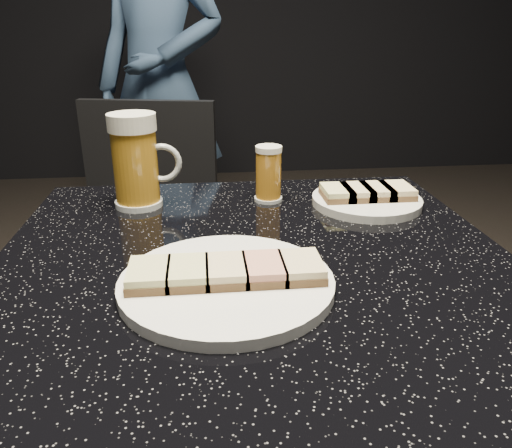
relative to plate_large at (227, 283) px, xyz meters
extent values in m
cylinder|color=white|center=(0.00, 0.00, 0.00)|extent=(0.26, 0.26, 0.01)
cylinder|color=white|center=(0.26, 0.27, 0.00)|extent=(0.19, 0.19, 0.01)
imported|color=navy|center=(-0.19, 1.67, 0.04)|extent=(0.69, 0.60, 1.60)
cube|color=black|center=(0.04, 0.08, -0.02)|extent=(0.70, 0.70, 0.03)
cylinder|color=white|center=(-0.14, 0.31, 0.00)|extent=(0.08, 0.08, 0.01)
cylinder|color=#C48520|center=(-0.14, 0.31, 0.06)|extent=(0.07, 0.07, 0.12)
cylinder|color=white|center=(-0.14, 0.31, 0.14)|extent=(0.08, 0.08, 0.03)
torus|color=silver|center=(-0.09, 0.30, 0.07)|extent=(0.07, 0.01, 0.07)
cylinder|color=silver|center=(0.09, 0.31, 0.00)|extent=(0.05, 0.05, 0.01)
cylinder|color=orange|center=(0.09, 0.31, 0.04)|extent=(0.04, 0.04, 0.08)
cylinder|color=white|center=(0.09, 0.31, 0.09)|extent=(0.05, 0.05, 0.01)
cube|color=black|center=(-0.20, 0.67, -0.31)|extent=(0.43, 0.43, 0.04)
cylinder|color=black|center=(-0.39, 0.55, -0.54)|extent=(0.03, 0.03, 0.43)
cylinder|color=black|center=(-0.08, 0.49, -0.54)|extent=(0.03, 0.03, 0.43)
cylinder|color=black|center=(-0.32, 0.86, -0.54)|extent=(0.03, 0.03, 0.43)
cylinder|color=black|center=(-0.02, 0.80, -0.54)|extent=(0.03, 0.03, 0.43)
cube|color=black|center=(-0.17, 0.84, -0.09)|extent=(0.37, 0.10, 0.37)
cube|color=#4C3521|center=(-0.09, 0.00, 0.01)|extent=(0.05, 0.07, 0.01)
cube|color=#D1D184|center=(-0.09, 0.00, 0.02)|extent=(0.05, 0.07, 0.01)
cube|color=#4C3521|center=(-0.04, 0.00, 0.01)|extent=(0.05, 0.07, 0.01)
cube|color=#D1D184|center=(-0.04, 0.00, 0.02)|extent=(0.05, 0.07, 0.01)
cube|color=#4C3521|center=(0.00, 0.00, 0.01)|extent=(0.05, 0.07, 0.01)
cube|color=beige|center=(0.00, 0.00, 0.02)|extent=(0.05, 0.07, 0.01)
cube|color=#4C3521|center=(0.04, 0.00, 0.01)|extent=(0.05, 0.07, 0.01)
cube|color=tan|center=(0.04, 0.00, 0.02)|extent=(0.05, 0.07, 0.01)
cube|color=#4C3521|center=(0.09, 0.00, 0.01)|extent=(0.05, 0.07, 0.01)
cube|color=beige|center=(0.09, 0.00, 0.02)|extent=(0.05, 0.07, 0.01)
cube|color=#4C3521|center=(0.20, 0.27, 0.01)|extent=(0.05, 0.07, 0.01)
cube|color=#D1D184|center=(0.20, 0.27, 0.02)|extent=(0.05, 0.07, 0.01)
cube|color=#4C3521|center=(0.24, 0.27, 0.01)|extent=(0.05, 0.07, 0.01)
cube|color=beige|center=(0.24, 0.27, 0.02)|extent=(0.05, 0.07, 0.01)
cube|color=#4C3521|center=(0.27, 0.27, 0.01)|extent=(0.05, 0.07, 0.01)
cube|color=beige|center=(0.27, 0.27, 0.02)|extent=(0.05, 0.07, 0.01)
cube|color=#4C3521|center=(0.31, 0.27, 0.01)|extent=(0.05, 0.07, 0.01)
cube|color=beige|center=(0.31, 0.27, 0.02)|extent=(0.05, 0.07, 0.01)
camera|label=1|loc=(-0.02, -0.52, 0.29)|focal=35.00mm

